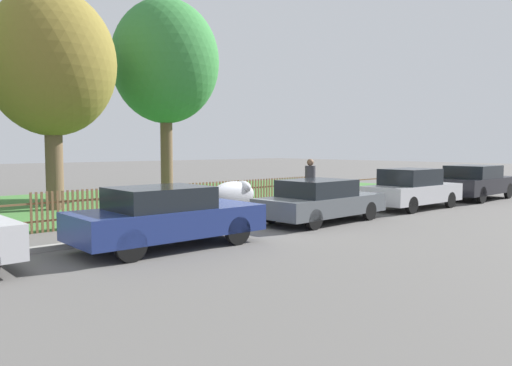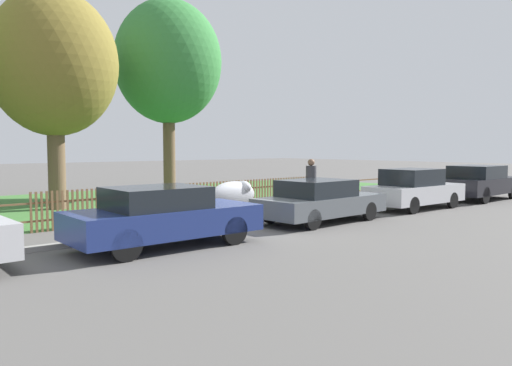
% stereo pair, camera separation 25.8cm
% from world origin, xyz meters
% --- Properties ---
extents(ground_plane, '(120.00, 120.00, 0.00)m').
position_xyz_m(ground_plane, '(0.00, 0.00, 0.00)').
color(ground_plane, '#565451').
extents(kerb_stone, '(32.21, 0.20, 0.12)m').
position_xyz_m(kerb_stone, '(0.00, 0.10, 0.06)').
color(kerb_stone, gray).
rests_on(kerb_stone, ground).
extents(grass_strip, '(32.21, 11.17, 0.01)m').
position_xyz_m(grass_strip, '(0.00, 8.11, 0.01)').
color(grass_strip, '#3D7033').
rests_on(grass_strip, ground).
extents(park_fence, '(32.21, 0.05, 1.08)m').
position_xyz_m(park_fence, '(0.00, 2.54, 0.54)').
color(park_fence, brown).
rests_on(park_fence, ground).
extents(parked_car_black_saloon, '(4.31, 1.88, 1.36)m').
position_xyz_m(parked_car_black_saloon, '(-3.71, -1.26, 0.70)').
color(parked_car_black_saloon, navy).
rests_on(parked_car_black_saloon, ground).
extents(parked_car_navy_estate, '(4.25, 1.88, 1.27)m').
position_xyz_m(parked_car_navy_estate, '(1.74, -1.08, 0.64)').
color(parked_car_navy_estate, '#51565B').
rests_on(parked_car_navy_estate, ground).
extents(parked_car_red_compact, '(4.11, 1.76, 1.46)m').
position_xyz_m(parked_car_red_compact, '(6.65, -1.21, 0.72)').
color(parked_car_red_compact, '#BCBCC1').
rests_on(parked_car_red_compact, ground).
extents(parked_car_white_van, '(4.49, 1.95, 1.46)m').
position_xyz_m(parked_car_white_van, '(11.53, -1.27, 0.75)').
color(parked_car_white_van, black).
rests_on(parked_car_white_van, ground).
extents(covered_motorcycle, '(1.98, 0.70, 1.14)m').
position_xyz_m(covered_motorcycle, '(0.55, 1.55, 0.69)').
color(covered_motorcycle, black).
rests_on(covered_motorcycle, ground).
extents(tree_behind_motorcycle, '(4.45, 4.45, 7.74)m').
position_xyz_m(tree_behind_motorcycle, '(-3.07, 7.17, 5.14)').
color(tree_behind_motorcycle, brown).
rests_on(tree_behind_motorcycle, ground).
extents(tree_mid_park, '(4.69, 4.69, 8.67)m').
position_xyz_m(tree_mid_park, '(2.27, 8.33, 5.93)').
color(tree_mid_park, brown).
rests_on(tree_mid_park, ground).
extents(pedestrian_near_fence, '(0.52, 0.52, 1.82)m').
position_xyz_m(pedestrian_near_fence, '(3.47, 0.88, 1.03)').
color(pedestrian_near_fence, slate).
rests_on(pedestrian_near_fence, ground).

